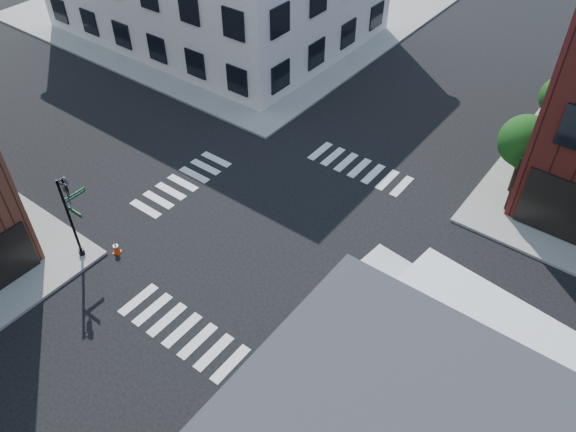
# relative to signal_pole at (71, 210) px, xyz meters

# --- Properties ---
(ground) EXTENTS (120.00, 120.00, 0.00)m
(ground) POSITION_rel_signal_pole_xyz_m (6.72, 6.68, -2.86)
(ground) COLOR black
(ground) RESTS_ON ground
(sidewalk_nw) EXTENTS (30.00, 30.00, 0.15)m
(sidewalk_nw) POSITION_rel_signal_pole_xyz_m (-14.28, 27.68, -2.78)
(sidewalk_nw) COLOR gray
(sidewalk_nw) RESTS_ON ground
(tree_near) EXTENTS (2.69, 2.69, 4.49)m
(tree_near) POSITION_rel_signal_pole_xyz_m (14.28, 16.65, 0.30)
(tree_near) COLOR black
(tree_near) RESTS_ON ground
(tree_far) EXTENTS (2.43, 2.43, 4.07)m
(tree_far) POSITION_rel_signal_pole_xyz_m (14.28, 22.65, 0.02)
(tree_far) COLOR black
(tree_far) RESTS_ON ground
(signal_pole) EXTENTS (1.29, 1.24, 4.60)m
(signal_pole) POSITION_rel_signal_pole_xyz_m (0.00, 0.00, 0.00)
(signal_pole) COLOR black
(signal_pole) RESTS_ON ground
(box_truck) EXTENTS (9.28, 3.69, 4.11)m
(box_truck) POSITION_rel_signal_pole_xyz_m (16.37, 4.58, -0.72)
(box_truck) COLOR silver
(box_truck) RESTS_ON ground
(traffic_cone) EXTENTS (0.46, 0.46, 0.65)m
(traffic_cone) POSITION_rel_signal_pole_xyz_m (1.02, 1.02, -2.54)
(traffic_cone) COLOR red
(traffic_cone) RESTS_ON ground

